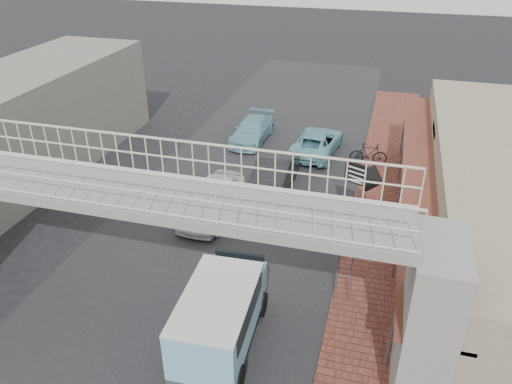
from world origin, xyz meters
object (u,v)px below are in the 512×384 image
Objects in this scene: motorcycle_far at (368,154)px; white_hatchback at (212,199)px; dark_sedan at (273,176)px; angkot_curb at (317,142)px; angkot_van at (220,311)px; arrow_sign at (375,181)px; angkot_far at (252,130)px; street_clock at (347,245)px; motorcycle_near at (358,208)px.

white_hatchback is at bearing 131.95° from motorcycle_far.
angkot_curb is at bearing 75.90° from dark_sedan.
motorcycle_far is at bearing 168.29° from angkot_curb.
dark_sedan reaches higher than angkot_curb.
arrow_sign is (3.77, 7.28, 1.12)m from angkot_van.
angkot_curb is (1.30, 4.76, -0.11)m from dark_sedan.
dark_sedan is 1.03× the size of angkot_van.
angkot_van is 8.28m from arrow_sign.
angkot_far is 0.97× the size of angkot_van.
angkot_van is (2.83, -7.02, 0.58)m from white_hatchback.
street_clock is (0.00, -10.69, 1.51)m from motorcycle_far.
arrow_sign is (7.23, -8.12, 1.85)m from angkot_far.
arrow_sign is (0.55, 4.19, 0.30)m from street_clock.
angkot_van reaches higher than angkot_far.
motorcycle_far is 6.77m from arrow_sign.
street_clock reaches higher than angkot_van.
white_hatchback is 2.39× the size of motorcycle_far.
white_hatchback is at bearing -84.36° from angkot_far.
street_clock is at bearing 173.73° from motorcycle_far.
white_hatchback is 1.00× the size of dark_sedan.
white_hatchback is 1.02× the size of angkot_van.
motorcycle_near is (6.05, 1.36, -0.23)m from white_hatchback.
motorcycle_near is 5.53m from street_clock.
motorcycle_near is (2.80, -6.28, -0.10)m from angkot_curb.
angkot_far is 1.47× the size of arrow_sign.
white_hatchback is 1.55× the size of arrow_sign.
street_clock is (0.00, -5.28, 1.63)m from motorcycle_near.
white_hatchback is 7.34m from street_clock.
angkot_curb is at bearing 138.73° from arrow_sign.
angkot_van is at bearing -83.79° from dark_sedan.
dark_sedan reaches higher than angkot_far.
angkot_curb is 2.93m from motorcycle_far.
angkot_van is at bearing -76.03° from angkot_far.
street_clock is at bearing -60.18° from angkot_far.
street_clock reaches higher than angkot_curb.
angkot_far is (-2.59, 5.50, -0.12)m from dark_sedan.
angkot_curb is at bearing 102.55° from street_clock.
angkot_far is 11.03m from arrow_sign.
angkot_van reaches higher than dark_sedan.
angkot_far is (-3.88, 0.74, -0.01)m from angkot_curb.
angkot_curb is 8.30m from arrow_sign.
white_hatchback is 8.41m from angkot_far.
arrow_sign is at bearing 4.84° from white_hatchback.
angkot_far is 2.27× the size of motorcycle_far.
dark_sedan is at bearing -63.53° from angkot_far.
motorcycle_near is 0.89× the size of motorcycle_far.
street_clock reaches higher than dark_sedan.
dark_sedan is at bearing 58.44° from white_hatchback.
motorcycle_far is (6.68, -1.62, 0.04)m from angkot_far.
arrow_sign reaches higher than angkot_far.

